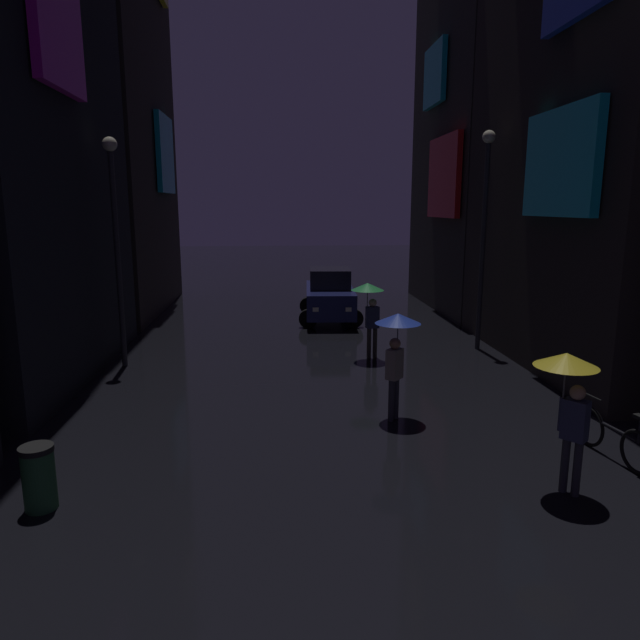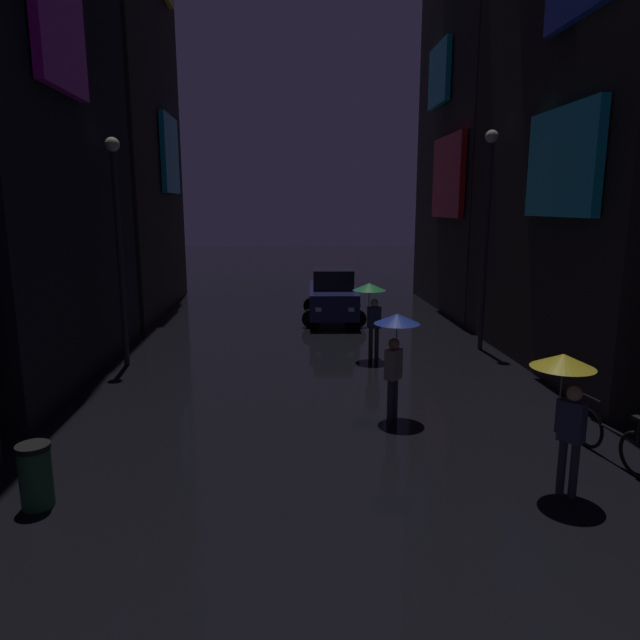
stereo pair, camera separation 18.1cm
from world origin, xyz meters
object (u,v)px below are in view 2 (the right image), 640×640
at_px(pedestrian_midstreet_centre_green, 371,299).
at_px(trash_bin, 36,475).
at_px(car_distant, 333,295).
at_px(pedestrian_foreground_right_yellow, 566,385).
at_px(bicycle_parked_at_storefront, 612,439).
at_px(streetlamp_left_far, 118,228).
at_px(pedestrian_near_crossing_blue, 396,337).
at_px(streetlamp_right_far, 487,218).

distance_m(pedestrian_midstreet_centre_green, trash_bin, 9.69).
bearing_deg(car_distant, pedestrian_foreground_right_yellow, -80.64).
bearing_deg(bicycle_parked_at_storefront, streetlamp_left_far, 145.96).
distance_m(bicycle_parked_at_storefront, car_distant, 12.73).
relative_size(pedestrian_near_crossing_blue, pedestrian_foreground_right_yellow, 1.00).
bearing_deg(pedestrian_foreground_right_yellow, streetlamp_right_far, 78.10).
xyz_separation_m(bicycle_parked_at_storefront, streetlamp_right_far, (0.40, 7.55, 3.45)).
bearing_deg(streetlamp_right_far, bicycle_parked_at_storefront, -93.01).
distance_m(car_distant, trash_bin, 14.14).
relative_size(pedestrian_foreground_right_yellow, pedestrian_midstreet_centre_green, 1.00).
bearing_deg(trash_bin, streetlamp_left_far, 95.42).
distance_m(pedestrian_midstreet_centre_green, streetlamp_left_far, 6.87).
xyz_separation_m(pedestrian_midstreet_centre_green, streetlamp_right_far, (3.42, 0.83, 2.17)).
relative_size(pedestrian_midstreet_centre_green, bicycle_parked_at_storefront, 1.17).
bearing_deg(streetlamp_right_far, pedestrian_foreground_right_yellow, -101.90).
xyz_separation_m(car_distant, streetlamp_right_far, (3.98, -4.66, 2.91)).
distance_m(pedestrian_midstreet_centre_green, car_distant, 5.57).
distance_m(car_distant, streetlamp_left_far, 8.73).
relative_size(bicycle_parked_at_storefront, streetlamp_right_far, 0.29).
height_order(car_distant, streetlamp_left_far, streetlamp_left_far).
bearing_deg(pedestrian_midstreet_centre_green, bicycle_parked_at_storefront, -65.75).
distance_m(bicycle_parked_at_storefront, streetlamp_right_far, 8.31).
relative_size(pedestrian_near_crossing_blue, streetlamp_right_far, 0.34).
height_order(streetlamp_right_far, streetlamp_left_far, streetlamp_right_far).
relative_size(pedestrian_midstreet_centre_green, car_distant, 0.50).
distance_m(bicycle_parked_at_storefront, trash_bin, 8.95).
bearing_deg(car_distant, pedestrian_midstreet_centre_green, -84.23).
xyz_separation_m(pedestrian_near_crossing_blue, pedestrian_foreground_right_yellow, (1.83, -3.17, 0.00)).
bearing_deg(pedestrian_foreground_right_yellow, pedestrian_midstreet_centre_green, 101.87).
distance_m(pedestrian_foreground_right_yellow, trash_bin, 7.60).
height_order(car_distant, streetlamp_right_far, streetlamp_right_far).
xyz_separation_m(pedestrian_midstreet_centre_green, bicycle_parked_at_storefront, (3.02, -6.71, -1.28)).
relative_size(bicycle_parked_at_storefront, car_distant, 0.43).
bearing_deg(trash_bin, pedestrian_midstreet_centre_green, 52.30).
bearing_deg(bicycle_parked_at_storefront, car_distant, 106.34).
height_order(pedestrian_near_crossing_blue, bicycle_parked_at_storefront, pedestrian_near_crossing_blue).
bearing_deg(pedestrian_near_crossing_blue, bicycle_parked_at_storefront, -33.90).
height_order(bicycle_parked_at_storefront, car_distant, car_distant).
bearing_deg(streetlamp_left_far, trash_bin, -84.58).
bearing_deg(pedestrian_midstreet_centre_green, pedestrian_near_crossing_blue, -92.57).
relative_size(pedestrian_foreground_right_yellow, car_distant, 0.50).
bearing_deg(car_distant, streetlamp_left_far, -136.50).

